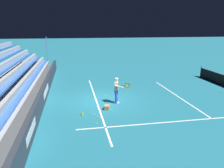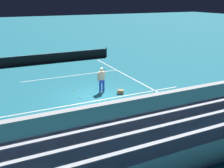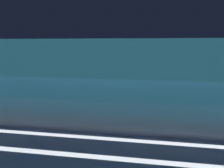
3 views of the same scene
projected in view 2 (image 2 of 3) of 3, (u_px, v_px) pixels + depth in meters
ground_plane at (97, 97)px, 16.98m from camera, size 160.00×160.00×0.00m
court_baseline_white at (101, 100)px, 16.55m from camera, size 12.00×0.10×0.01m
court_sideline_white at (124, 74)px, 22.09m from camera, size 0.10×12.00×0.01m
court_service_line_white at (72, 76)px, 21.70m from camera, size 8.22×0.10×0.01m
back_wall_sponsor_board at (127, 113)px, 13.36m from camera, size 24.35×0.25×1.10m
bleacher_stand at (157, 132)px, 11.03m from camera, size 23.13×4.00×3.85m
tennis_player at (102, 80)px, 17.65m from camera, size 0.78×0.94×1.71m
ball_box_cardboard at (120, 92)px, 17.60m from camera, size 0.48×0.43×0.26m
tennis_ball_midcourt at (80, 98)px, 16.79m from camera, size 0.07×0.07×0.07m
tennis_ball_toward_net at (140, 94)px, 17.44m from camera, size 0.07×0.07×0.07m
tennis_ball_far_right at (73, 90)px, 18.17m from camera, size 0.07×0.07×0.07m
tennis_ball_near_player at (152, 93)px, 17.69m from camera, size 0.07×0.07×0.07m
tennis_ball_far_left at (136, 96)px, 17.14m from camera, size 0.07×0.07×0.07m
water_bottle at (141, 98)px, 16.55m from camera, size 0.07×0.07×0.22m
tennis_net at (56, 57)px, 26.06m from camera, size 11.09×0.09×1.07m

